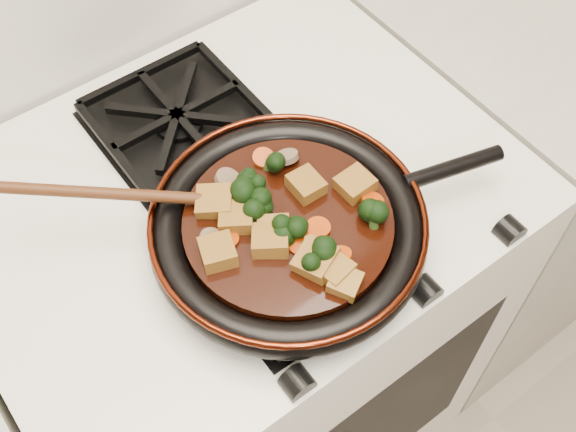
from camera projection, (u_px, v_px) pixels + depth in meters
stove at (248, 329)px, 1.37m from camera, size 0.76×0.60×0.90m
burner_grate_front at (294, 252)px, 0.92m from camera, size 0.23×0.23×0.03m
burner_grate_back at (178, 120)px, 1.05m from camera, size 0.23×0.23×0.03m
skillet at (290, 227)px, 0.90m from camera, size 0.47×0.35×0.05m
braising_sauce at (288, 225)px, 0.90m from camera, size 0.26×0.26×0.02m
tofu_cube_0 at (333, 270)px, 0.84m from camera, size 0.05×0.05×0.03m
tofu_cube_1 at (345, 283)px, 0.83m from camera, size 0.05×0.05×0.02m
tofu_cube_2 at (314, 256)px, 0.86m from camera, size 0.05×0.05×0.02m
tofu_cube_3 at (316, 260)px, 0.85m from camera, size 0.06×0.06×0.03m
tofu_cube_4 at (215, 202)px, 0.90m from camera, size 0.06×0.06×0.03m
tofu_cube_5 at (237, 218)px, 0.88m from camera, size 0.06×0.06×0.03m
tofu_cube_6 at (218, 253)px, 0.86m from camera, size 0.05×0.06×0.03m
tofu_cube_7 at (274, 231)px, 0.87m from camera, size 0.05×0.05×0.03m
tofu_cube_8 at (355, 185)px, 0.91m from camera, size 0.04×0.04×0.03m
tofu_cube_9 at (270, 241)px, 0.87m from camera, size 0.06×0.06×0.03m
tofu_cube_10 at (306, 185)px, 0.91m from camera, size 0.04×0.04×0.03m
broccoli_floret_0 at (291, 232)px, 0.87m from camera, size 0.09×0.10×0.07m
broccoli_floret_1 at (258, 210)px, 0.89m from camera, size 0.08×0.09×0.07m
broccoli_floret_2 at (312, 253)px, 0.85m from camera, size 0.09×0.08×0.07m
broccoli_floret_3 at (374, 221)px, 0.88m from camera, size 0.08×0.09×0.07m
broccoli_floret_4 at (245, 187)px, 0.91m from camera, size 0.09×0.08×0.07m
broccoli_floret_5 at (268, 162)px, 0.93m from camera, size 0.07×0.07×0.07m
carrot_coin_0 at (318, 228)px, 0.88m from camera, size 0.03×0.03×0.01m
carrot_coin_1 at (227, 238)px, 0.87m from camera, size 0.03×0.03×0.02m
carrot_coin_2 at (340, 256)px, 0.86m from camera, size 0.03×0.03×0.02m
carrot_coin_3 at (263, 158)px, 0.94m from camera, size 0.03×0.03×0.02m
carrot_coin_4 at (301, 243)px, 0.87m from camera, size 0.03×0.03×0.02m
carrot_coin_5 at (373, 201)px, 0.90m from camera, size 0.03×0.03×0.01m
mushroom_slice_0 at (228, 180)px, 0.92m from camera, size 0.05×0.05×0.02m
mushroom_slice_1 at (287, 157)px, 0.94m from camera, size 0.03×0.03×0.02m
mushroom_slice_2 at (213, 240)px, 0.87m from camera, size 0.04×0.04×0.02m
wooden_spoon at (159, 196)px, 0.89m from camera, size 0.16×0.11×0.28m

